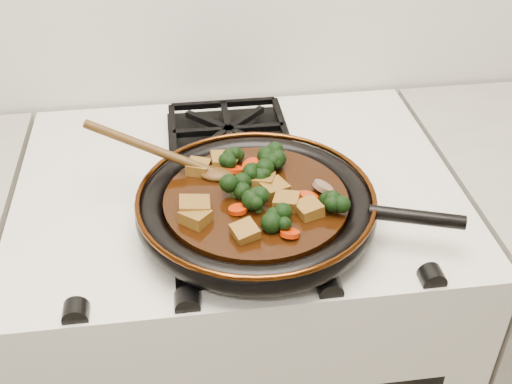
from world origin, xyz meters
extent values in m
cube|color=silver|center=(0.00, 1.69, 0.45)|extent=(0.76, 0.60, 0.90)
cylinder|color=black|center=(0.02, 1.56, 0.93)|extent=(0.34, 0.34, 0.01)
torus|color=black|center=(0.02, 1.56, 0.94)|extent=(0.37, 0.37, 0.04)
torus|color=#4C230A|center=(0.02, 1.56, 0.96)|extent=(0.37, 0.37, 0.01)
cylinder|color=black|center=(0.25, 1.49, 0.96)|extent=(0.14, 0.07, 0.02)
cylinder|color=black|center=(0.02, 1.56, 0.95)|extent=(0.28, 0.28, 0.02)
cube|color=brown|center=(-0.01, 1.48, 0.97)|extent=(0.04, 0.05, 0.03)
cube|color=brown|center=(0.03, 1.59, 0.97)|extent=(0.05, 0.05, 0.03)
cube|color=brown|center=(-0.08, 1.54, 0.97)|extent=(0.05, 0.05, 0.03)
cube|color=brown|center=(-0.08, 1.52, 0.97)|extent=(0.05, 0.05, 0.03)
cube|color=brown|center=(0.06, 1.54, 0.97)|extent=(0.05, 0.04, 0.02)
cube|color=brown|center=(0.09, 1.51, 0.97)|extent=(0.05, 0.05, 0.03)
cube|color=brown|center=(-0.03, 1.66, 0.97)|extent=(0.04, 0.04, 0.03)
cube|color=brown|center=(-0.07, 1.65, 0.97)|extent=(0.05, 0.05, 0.02)
cube|color=brown|center=(0.04, 1.57, 0.97)|extent=(0.05, 0.05, 0.02)
cylinder|color=red|center=(0.02, 1.65, 0.96)|extent=(0.03, 0.03, 0.02)
cylinder|color=red|center=(0.09, 1.55, 0.96)|extent=(0.03, 0.03, 0.02)
cylinder|color=red|center=(0.05, 1.47, 0.96)|extent=(0.03, 0.03, 0.02)
cylinder|color=red|center=(-0.02, 1.53, 0.96)|extent=(0.03, 0.03, 0.01)
cylinder|color=red|center=(-0.01, 1.64, 0.96)|extent=(0.03, 0.03, 0.02)
cylinder|color=brown|center=(-0.02, 1.66, 0.97)|extent=(0.05, 0.05, 0.02)
cylinder|color=brown|center=(0.12, 1.57, 0.97)|extent=(0.04, 0.04, 0.02)
cylinder|color=brown|center=(-0.09, 1.53, 0.97)|extent=(0.04, 0.04, 0.03)
ellipsoid|color=#4A2E0F|center=(-0.04, 1.63, 0.96)|extent=(0.07, 0.06, 0.02)
cylinder|color=#4A2E0F|center=(-0.14, 1.66, 1.00)|extent=(0.02, 0.02, 0.22)
camera|label=1|loc=(-0.09, 0.79, 1.55)|focal=45.00mm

